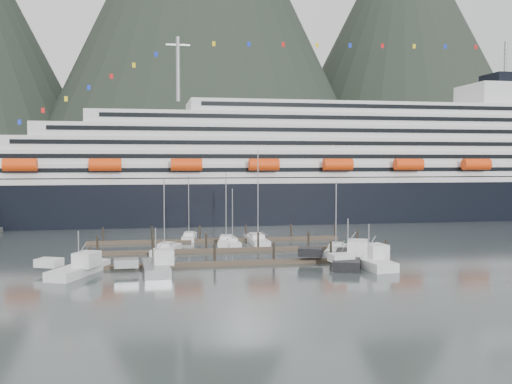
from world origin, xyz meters
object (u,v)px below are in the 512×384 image
(sailboat_f, at_px, (226,242))
(trawler_a, at_px, (78,268))
(sailboat_c, at_px, (232,243))
(sailboat_d, at_px, (257,241))
(sailboat_e, at_px, (189,237))
(trawler_c, at_px, (347,257))
(trawler_b, at_px, (155,267))
(trawler_d, at_px, (368,261))
(cruise_ship, at_px, (331,173))
(sailboat_a, at_px, (166,250))
(sailboat_h, at_px, (336,251))

(sailboat_f, relative_size, trawler_a, 1.11)
(sailboat_f, bearing_deg, sailboat_c, -140.86)
(sailboat_d, bearing_deg, sailboat_c, 110.52)
(sailboat_e, height_order, trawler_c, sailboat_e)
(trawler_b, relative_size, trawler_d, 0.90)
(cruise_ship, distance_m, sailboat_c, 56.29)
(sailboat_a, height_order, trawler_c, sailboat_a)
(sailboat_c, height_order, trawler_c, sailboat_c)
(sailboat_c, xyz_separation_m, trawler_d, (16.39, -25.68, 0.49))
(cruise_ship, height_order, sailboat_d, cruise_ship)
(cruise_ship, bearing_deg, sailboat_a, -131.18)
(trawler_b, bearing_deg, trawler_d, -93.83)
(sailboat_a, bearing_deg, sailboat_e, 1.51)
(sailboat_h, bearing_deg, sailboat_d, 59.84)
(sailboat_a, relative_size, trawler_c, 0.87)
(sailboat_c, relative_size, sailboat_f, 0.79)
(cruise_ship, xyz_separation_m, sailboat_f, (-33.54, -42.86, -11.61))
(trawler_b, height_order, trawler_c, trawler_c)
(sailboat_f, distance_m, sailboat_h, 21.87)
(sailboat_e, relative_size, sailboat_f, 0.95)
(trawler_a, distance_m, trawler_d, 40.82)
(trawler_b, bearing_deg, sailboat_a, -9.17)
(sailboat_a, bearing_deg, sailboat_h, -83.25)
(sailboat_h, xyz_separation_m, trawler_a, (-40.21, -11.59, 0.43))
(sailboat_c, xyz_separation_m, trawler_a, (-24.41, -24.41, 0.47))
(sailboat_h, distance_m, trawler_c, 10.08)
(sailboat_e, xyz_separation_m, sailboat_f, (6.32, -7.63, 0.02))
(cruise_ship, bearing_deg, sailboat_f, -128.05)
(sailboat_h, height_order, trawler_a, sailboat_h)
(cruise_ship, bearing_deg, sailboat_d, -123.17)
(sailboat_h, relative_size, trawler_b, 1.17)
(sailboat_f, bearing_deg, sailboat_h, -120.82)
(sailboat_h, height_order, trawler_c, sailboat_h)
(sailboat_a, height_order, trawler_b, sailboat_a)
(sailboat_d, bearing_deg, sailboat_e, 59.47)
(sailboat_c, relative_size, trawler_a, 0.88)
(cruise_ship, xyz_separation_m, trawler_d, (-16.35, -69.96, -11.16))
(trawler_c, distance_m, trawler_d, 3.68)
(sailboat_a, distance_m, trawler_b, 18.25)
(sailboat_c, bearing_deg, trawler_d, -149.61)
(sailboat_d, bearing_deg, cruise_ship, -33.01)
(sailboat_d, bearing_deg, sailboat_h, -143.50)
(cruise_ship, relative_size, trawler_d, 17.79)
(sailboat_a, bearing_deg, trawler_b, -167.83)
(trawler_b, bearing_deg, cruise_ship, -36.70)
(sailboat_c, bearing_deg, sailboat_a, 117.68)
(sailboat_d, xyz_separation_m, trawler_a, (-29.42, -26.26, 0.39))
(trawler_b, bearing_deg, sailboat_h, -70.42)
(sailboat_h, relative_size, trawler_c, 0.83)
(trawler_b, bearing_deg, sailboat_d, -38.07)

